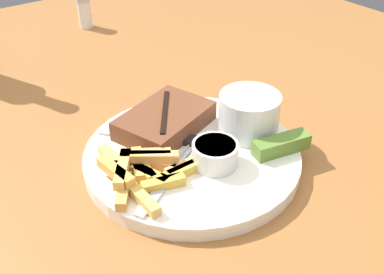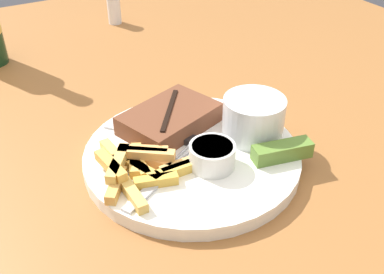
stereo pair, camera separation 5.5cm
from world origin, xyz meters
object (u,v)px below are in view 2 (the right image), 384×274
dipping_sauce_cup (212,155)px  steak_portion (168,119)px  pickle_spear (282,151)px  fork_utensil (159,180)px  coleslaw_cup (254,115)px  knife_utensil (176,137)px  salt_shaker (114,8)px  dinner_plate (192,156)px

dipping_sauce_cup → steak_portion: bearing=94.7°
dipping_sauce_cup → pickle_spear: size_ratio=0.72×
dipping_sauce_cup → fork_utensil: 0.07m
coleslaw_cup → knife_utensil: size_ratio=0.59×
dipping_sauce_cup → knife_utensil: size_ratio=0.41×
dipping_sauce_cup → salt_shaker: salt_shaker is taller
dinner_plate → steak_portion: steak_portion is taller
pickle_spear → fork_utensil: bearing=167.0°
steak_portion → fork_utensil: size_ratio=1.16×
coleslaw_cup → dinner_plate: bearing=173.6°
pickle_spear → fork_utensil: size_ratio=0.62×
coleslaw_cup → dipping_sauce_cup: coleslaw_cup is taller
dinner_plate → dipping_sauce_cup: dipping_sauce_cup is taller
fork_utensil → salt_shaker: salt_shaker is taller
fork_utensil → coleslaw_cup: bearing=-19.2°
pickle_spear → salt_shaker: salt_shaker is taller
fork_utensil → salt_shaker: bearing=45.2°
steak_portion → fork_utensil: bearing=-122.4°
steak_portion → dinner_plate: bearing=-87.4°
salt_shaker → dinner_plate: bearing=-100.9°
coleslaw_cup → fork_utensil: bearing=-170.8°
knife_utensil → salt_shaker: 0.49m
dinner_plate → salt_shaker: 0.52m
dinner_plate → pickle_spear: size_ratio=3.52×
knife_utensil → dipping_sauce_cup: bearing=147.9°
coleslaw_cup → salt_shaker: size_ratio=1.22×
dipping_sauce_cup → fork_utensil: dipping_sauce_cup is taller
steak_portion → coleslaw_cup: size_ratio=1.81×
dinner_plate → knife_utensil: bearing=100.4°
steak_portion → pickle_spear: (0.09, -0.13, -0.00)m
dinner_plate → steak_portion: 0.06m
pickle_spear → salt_shaker: (0.01, 0.57, 0.00)m
dipping_sauce_cup → knife_utensil: bearing=99.1°
pickle_spear → salt_shaker: bearing=88.9°
fork_utensil → pickle_spear: bearing=-41.4°
dinner_plate → dipping_sauce_cup: (0.01, -0.04, 0.03)m
coleslaw_cup → knife_utensil: coleslaw_cup is taller
dipping_sauce_cup → pickle_spear: (0.08, -0.03, -0.01)m
pickle_spear → fork_utensil: (-0.15, 0.03, -0.01)m
steak_portion → salt_shaker: size_ratio=2.21×
steak_portion → fork_utensil: 0.11m
coleslaw_cup → pickle_spear: 0.06m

